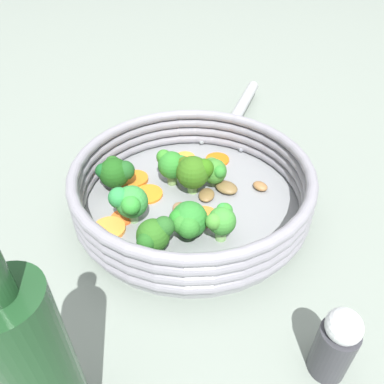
{
  "coord_description": "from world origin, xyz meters",
  "views": [
    {
      "loc": [
        -0.4,
        -0.02,
        0.35
      ],
      "look_at": [
        0.0,
        0.0,
        0.03
      ],
      "focal_mm": 35.0,
      "sensor_mm": 36.0,
      "label": 1
    }
  ],
  "objects_px": {
    "broccoli_floret_4": "(214,170)",
    "carrot_slice_6": "(148,194)",
    "broccoli_floret_2": "(221,220)",
    "broccoli_floret_7": "(154,235)",
    "mushroom_piece_1": "(260,186)",
    "carrot_slice_1": "(204,216)",
    "carrot_slice_5": "(135,179)",
    "carrot_slice_0": "(127,186)",
    "carrot_slice_7": "(122,218)",
    "broccoli_floret_3": "(171,164)",
    "mushroom_piece_0": "(207,195)",
    "mushroom_piece_2": "(226,187)",
    "oil_bottle": "(42,372)",
    "broccoli_floret_5": "(194,172)",
    "broccoli_floret_6": "(115,172)",
    "skillet": "(192,203)",
    "salt_shaker": "(336,344)",
    "broccoli_floret_1": "(189,221)",
    "broccoli_floret_0": "(129,202)",
    "mushroom_piece_3": "(182,210)",
    "carrot_slice_3": "(217,160)",
    "carrot_slice_4": "(185,158)",
    "carrot_slice_2": "(109,229)"
  },
  "relations": [
    {
      "from": "broccoli_floret_0",
      "to": "broccoli_floret_1",
      "type": "xyz_separation_m",
      "value": [
        -0.02,
        -0.08,
        -0.01
      ]
    },
    {
      "from": "broccoli_floret_7",
      "to": "broccoli_floret_0",
      "type": "bearing_deg",
      "value": 37.85
    },
    {
      "from": "broccoli_floret_0",
      "to": "mushroom_piece_2",
      "type": "xyz_separation_m",
      "value": [
        0.07,
        -0.12,
        -0.03
      ]
    },
    {
      "from": "oil_bottle",
      "to": "carrot_slice_4",
      "type": "bearing_deg",
      "value": -10.57
    },
    {
      "from": "carrot_slice_3",
      "to": "mushroom_piece_0",
      "type": "xyz_separation_m",
      "value": [
        -0.09,
        0.02,
        0.0
      ]
    },
    {
      "from": "broccoli_floret_1",
      "to": "carrot_slice_4",
      "type": "bearing_deg",
      "value": 5.18
    },
    {
      "from": "broccoli_floret_6",
      "to": "oil_bottle",
      "type": "xyz_separation_m",
      "value": [
        -0.31,
        -0.02,
        0.06
      ]
    },
    {
      "from": "carrot_slice_1",
      "to": "oil_bottle",
      "type": "relative_size",
      "value": 0.16
    },
    {
      "from": "carrot_slice_1",
      "to": "broccoli_floret_1",
      "type": "distance_m",
      "value": 0.05
    },
    {
      "from": "broccoli_floret_6",
      "to": "mushroom_piece_3",
      "type": "bearing_deg",
      "value": -116.83
    },
    {
      "from": "broccoli_floret_5",
      "to": "salt_shaker",
      "type": "relative_size",
      "value": 0.66
    },
    {
      "from": "broccoli_floret_2",
      "to": "broccoli_floret_7",
      "type": "bearing_deg",
      "value": 107.59
    },
    {
      "from": "salt_shaker",
      "to": "broccoli_floret_4",
      "type": "bearing_deg",
      "value": 22.43
    },
    {
      "from": "broccoli_floret_4",
      "to": "carrot_slice_6",
      "type": "bearing_deg",
      "value": 107.55
    },
    {
      "from": "carrot_slice_3",
      "to": "carrot_slice_6",
      "type": "bearing_deg",
      "value": 133.0
    },
    {
      "from": "carrot_slice_3",
      "to": "broccoli_floret_5",
      "type": "xyz_separation_m",
      "value": [
        -0.08,
        0.03,
        0.03
      ]
    },
    {
      "from": "carrot_slice_1",
      "to": "broccoli_floret_3",
      "type": "distance_m",
      "value": 0.1
    },
    {
      "from": "carrot_slice_5",
      "to": "mushroom_piece_1",
      "type": "bearing_deg",
      "value": -93.42
    },
    {
      "from": "carrot_slice_0",
      "to": "mushroom_piece_0",
      "type": "relative_size",
      "value": 1.1
    },
    {
      "from": "broccoli_floret_6",
      "to": "mushroom_piece_2",
      "type": "height_order",
      "value": "broccoli_floret_6"
    },
    {
      "from": "broccoli_floret_4",
      "to": "salt_shaker",
      "type": "distance_m",
      "value": 0.28
    },
    {
      "from": "carrot_slice_6",
      "to": "mushroom_piece_3",
      "type": "height_order",
      "value": "mushroom_piece_3"
    },
    {
      "from": "mushroom_piece_1",
      "to": "carrot_slice_6",
      "type": "bearing_deg",
      "value": 97.73
    },
    {
      "from": "mushroom_piece_1",
      "to": "oil_bottle",
      "type": "xyz_separation_m",
      "value": [
        -0.32,
        0.19,
        0.08
      ]
    },
    {
      "from": "skillet",
      "to": "mushroom_piece_1",
      "type": "height_order",
      "value": "mushroom_piece_1"
    },
    {
      "from": "carrot_slice_0",
      "to": "broccoli_floret_4",
      "type": "bearing_deg",
      "value": -84.18
    },
    {
      "from": "broccoli_floret_5",
      "to": "broccoli_floret_6",
      "type": "xyz_separation_m",
      "value": [
        -0.0,
        0.11,
        -0.0
      ]
    },
    {
      "from": "mushroom_piece_1",
      "to": "carrot_slice_1",
      "type": "bearing_deg",
      "value": 129.38
    },
    {
      "from": "broccoli_floret_7",
      "to": "mushroom_piece_0",
      "type": "distance_m",
      "value": 0.12
    },
    {
      "from": "carrot_slice_5",
      "to": "carrot_slice_6",
      "type": "distance_m",
      "value": 0.04
    },
    {
      "from": "carrot_slice_2",
      "to": "carrot_slice_6",
      "type": "distance_m",
      "value": 0.08
    },
    {
      "from": "carrot_slice_6",
      "to": "broccoli_floret_6",
      "type": "relative_size",
      "value": 0.76
    },
    {
      "from": "carrot_slice_7",
      "to": "broccoli_floret_3",
      "type": "relative_size",
      "value": 0.58
    },
    {
      "from": "broccoli_floret_5",
      "to": "mushroom_piece_1",
      "type": "relative_size",
      "value": 2.47
    },
    {
      "from": "broccoli_floret_4",
      "to": "broccoli_floret_5",
      "type": "height_order",
      "value": "broccoli_floret_5"
    },
    {
      "from": "carrot_slice_5",
      "to": "broccoli_floret_4",
      "type": "bearing_deg",
      "value": -91.74
    },
    {
      "from": "broccoli_floret_1",
      "to": "mushroom_piece_1",
      "type": "distance_m",
      "value": 0.14
    },
    {
      "from": "broccoli_floret_3",
      "to": "broccoli_floret_5",
      "type": "xyz_separation_m",
      "value": [
        -0.02,
        -0.03,
        0.0
      ]
    },
    {
      "from": "mushroom_piece_1",
      "to": "skillet",
      "type": "bearing_deg",
      "value": 107.2
    },
    {
      "from": "skillet",
      "to": "carrot_slice_7",
      "type": "xyz_separation_m",
      "value": [
        -0.04,
        0.09,
        0.01
      ]
    },
    {
      "from": "carrot_slice_4",
      "to": "broccoli_floret_5",
      "type": "distance_m",
      "value": 0.09
    },
    {
      "from": "carrot_slice_6",
      "to": "mushroom_piece_1",
      "type": "bearing_deg",
      "value": -82.27
    },
    {
      "from": "carrot_slice_5",
      "to": "broccoli_floret_5",
      "type": "relative_size",
      "value": 0.7
    },
    {
      "from": "broccoli_floret_3",
      "to": "mushroom_piece_2",
      "type": "height_order",
      "value": "broccoli_floret_3"
    },
    {
      "from": "broccoli_floret_4",
      "to": "broccoli_floret_6",
      "type": "xyz_separation_m",
      "value": [
        -0.02,
        0.14,
        0.0
      ]
    },
    {
      "from": "broccoli_floret_7",
      "to": "mushroom_piece_1",
      "type": "bearing_deg",
      "value": -47.61
    },
    {
      "from": "skillet",
      "to": "mushroom_piece_3",
      "type": "bearing_deg",
      "value": 157.23
    },
    {
      "from": "carrot_slice_6",
      "to": "broccoli_floret_5",
      "type": "xyz_separation_m",
      "value": [
        0.01,
        -0.06,
        0.03
      ]
    },
    {
      "from": "salt_shaker",
      "to": "oil_bottle",
      "type": "height_order",
      "value": "oil_bottle"
    },
    {
      "from": "carrot_slice_0",
      "to": "mushroom_piece_3",
      "type": "distance_m",
      "value": 0.1
    }
  ]
}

